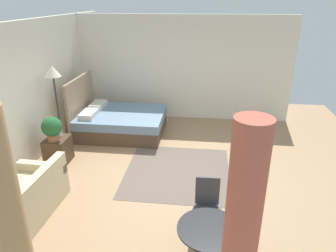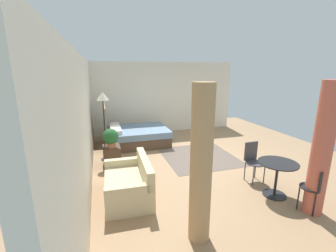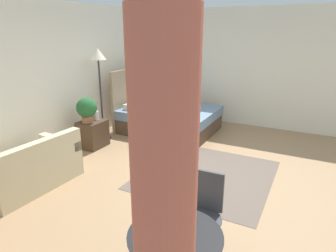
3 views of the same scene
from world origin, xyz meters
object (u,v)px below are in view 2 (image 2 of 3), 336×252
bed (134,135)px  vase (111,142)px  couch (129,184)px  balcony_table (277,172)px  potted_plant (111,137)px  cafe_chair_near_window (253,158)px  nightstand (112,156)px  floor_lamp (103,104)px  cafe_chair_near_couch (316,186)px

bed → vase: bed is taller
couch → balcony_table: (-0.80, -2.77, 0.23)m
couch → potted_plant: bearing=8.9°
cafe_chair_near_window → potted_plant: bearing=61.2°
nightstand → cafe_chair_near_window: (-1.74, -2.98, 0.26)m
bed → potted_plant: bearing=153.3°
floor_lamp → cafe_chair_near_couch: bearing=-136.6°
nightstand → cafe_chair_near_window: cafe_chair_near_window is taller
nightstand → vase: (0.12, -0.01, 0.35)m
potted_plant → cafe_chair_near_couch: size_ratio=0.60×
bed → cafe_chair_near_couch: size_ratio=2.49×
bed → balcony_table: 4.57m
floor_lamp → balcony_table: floor_lamp is taller
couch → balcony_table: bearing=-106.2°
nightstand → balcony_table: (-2.45, -3.01, 0.23)m
nightstand → balcony_table: size_ratio=0.70×
balcony_table → cafe_chair_near_window: bearing=1.8°
cafe_chair_near_window → cafe_chair_near_couch: size_ratio=1.06×
floor_lamp → cafe_chair_near_couch: (-3.56, -3.36, -1.06)m
cafe_chair_near_window → nightstand: bearing=59.7°
bed → potted_plant: (-1.67, 0.84, 0.49)m
potted_plant → balcony_table: 3.83m
cafe_chair_near_couch → balcony_table: bearing=19.9°
bed → cafe_chair_near_window: bearing=-147.0°
nightstand → potted_plant: 0.55m
potted_plant → nightstand: bearing=-3.4°
vase → couch: bearing=-172.8°
cafe_chair_near_window → floor_lamp: bearing=54.6°
nightstand → bed: bearing=-28.0°
bed → vase: bearing=150.5°
nightstand → vase: vase is taller
bed → floor_lamp: 1.93m
nightstand → couch: bearing=-171.8°
bed → couch: bearing=169.5°
bed → cafe_chair_near_window: (-3.31, -2.15, 0.21)m
bed → balcony_table: (-4.02, -2.17, 0.19)m
cafe_chair_near_couch → vase: bearing=45.1°
cafe_chair_near_couch → couch: bearing=64.2°
nightstand → floor_lamp: size_ratio=0.28×
couch → floor_lamp: (2.11, 0.36, 1.30)m
potted_plant → floor_lamp: bearing=11.6°
nightstand → cafe_chair_near_window: 3.47m
cafe_chair_near_couch → cafe_chair_near_window: bearing=10.8°
floor_lamp → cafe_chair_near_window: (-2.21, -3.11, -1.05)m
bed → nightstand: (-1.57, 0.83, -0.05)m
bed → couch: size_ratio=1.46×
bed → cafe_chair_near_couch: bearing=-152.7°
vase → cafe_chair_near_couch: bearing=-134.9°
couch → floor_lamp: 2.50m
bed → nightstand: size_ratio=3.91×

